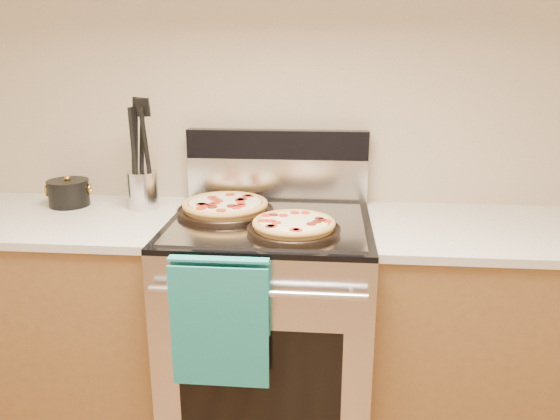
# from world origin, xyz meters

# --- Properties ---
(wall_back) EXTENTS (4.00, 0.00, 4.00)m
(wall_back) POSITION_xyz_m (0.00, 2.00, 1.35)
(wall_back) COLOR tan
(wall_back) RESTS_ON ground
(range_body) EXTENTS (0.76, 0.68, 0.90)m
(range_body) POSITION_xyz_m (0.00, 1.65, 0.45)
(range_body) COLOR #B7B7BC
(range_body) RESTS_ON ground
(oven_window) EXTENTS (0.56, 0.01, 0.40)m
(oven_window) POSITION_xyz_m (0.00, 1.31, 0.45)
(oven_window) COLOR black
(oven_window) RESTS_ON range_body
(cooktop) EXTENTS (0.76, 0.68, 0.02)m
(cooktop) POSITION_xyz_m (0.00, 1.65, 0.91)
(cooktop) COLOR black
(cooktop) RESTS_ON range_body
(backsplash_lower) EXTENTS (0.76, 0.06, 0.18)m
(backsplash_lower) POSITION_xyz_m (0.00, 1.96, 1.01)
(backsplash_lower) COLOR silver
(backsplash_lower) RESTS_ON cooktop
(backsplash_upper) EXTENTS (0.76, 0.06, 0.12)m
(backsplash_upper) POSITION_xyz_m (0.00, 1.96, 1.16)
(backsplash_upper) COLOR black
(backsplash_upper) RESTS_ON backsplash_lower
(oven_handle) EXTENTS (0.70, 0.03, 0.03)m
(oven_handle) POSITION_xyz_m (0.00, 1.27, 0.80)
(oven_handle) COLOR silver
(oven_handle) RESTS_ON range_body
(dish_towel) EXTENTS (0.32, 0.05, 0.42)m
(dish_towel) POSITION_xyz_m (-0.12, 1.27, 0.70)
(dish_towel) COLOR #1D917C
(dish_towel) RESTS_ON oven_handle
(foil_sheet) EXTENTS (0.70, 0.55, 0.01)m
(foil_sheet) POSITION_xyz_m (0.00, 1.62, 0.92)
(foil_sheet) COLOR gray
(foil_sheet) RESTS_ON cooktop
(cabinet_left) EXTENTS (1.00, 0.62, 0.88)m
(cabinet_left) POSITION_xyz_m (-0.88, 1.68, 0.44)
(cabinet_left) COLOR brown
(cabinet_left) RESTS_ON ground
(countertop_left) EXTENTS (1.02, 0.64, 0.03)m
(countertop_left) POSITION_xyz_m (-0.88, 1.68, 0.90)
(countertop_left) COLOR beige
(countertop_left) RESTS_ON cabinet_left
(cabinet_right) EXTENTS (1.00, 0.62, 0.88)m
(cabinet_right) POSITION_xyz_m (0.88, 1.68, 0.44)
(cabinet_right) COLOR brown
(cabinet_right) RESTS_ON ground
(countertop_right) EXTENTS (1.02, 0.64, 0.03)m
(countertop_right) POSITION_xyz_m (0.88, 1.68, 0.90)
(countertop_right) COLOR beige
(countertop_right) RESTS_ON cabinet_right
(pepperoni_pizza_back) EXTENTS (0.45, 0.45, 0.05)m
(pepperoni_pizza_back) POSITION_xyz_m (-0.18, 1.72, 0.95)
(pepperoni_pizza_back) COLOR #AF7F35
(pepperoni_pizza_back) RESTS_ON foil_sheet
(pepperoni_pizza_front) EXTENTS (0.38, 0.38, 0.04)m
(pepperoni_pizza_front) POSITION_xyz_m (0.10, 1.52, 0.95)
(pepperoni_pizza_front) COLOR #AF7F35
(pepperoni_pizza_front) RESTS_ON foil_sheet
(utensil_crock) EXTENTS (0.16, 0.16, 0.15)m
(utensil_crock) POSITION_xyz_m (-0.54, 1.81, 0.99)
(utensil_crock) COLOR silver
(utensil_crock) RESTS_ON countertop_left
(saucepan) EXTENTS (0.20, 0.20, 0.10)m
(saucepan) POSITION_xyz_m (-0.86, 1.82, 0.96)
(saucepan) COLOR black
(saucepan) RESTS_ON countertop_left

